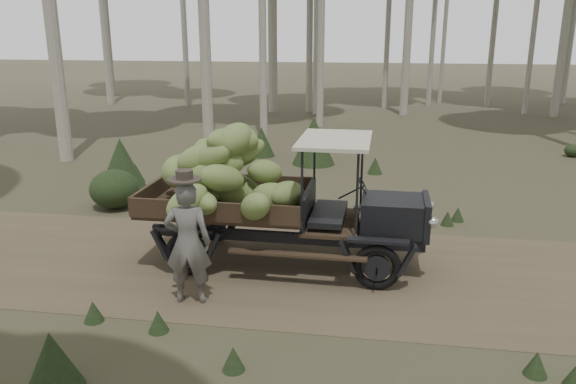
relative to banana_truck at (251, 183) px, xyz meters
name	(u,v)px	position (x,y,z in m)	size (l,w,h in m)	color
ground	(435,278)	(3.00, -0.15, -1.39)	(120.00, 120.00, 0.00)	#473D2B
dirt_track	(435,278)	(3.00, -0.15, -1.39)	(70.00, 4.00, 0.01)	brown
banana_truck	(251,183)	(0.00, 0.00, 0.00)	(4.76, 2.27, 2.45)	black
farmer	(188,241)	(-0.57, -1.49, -0.47)	(0.71, 0.54, 1.95)	#5C5954
undergrowth	(297,306)	(1.10, -2.38, -0.87)	(24.01, 21.23, 1.38)	#233319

